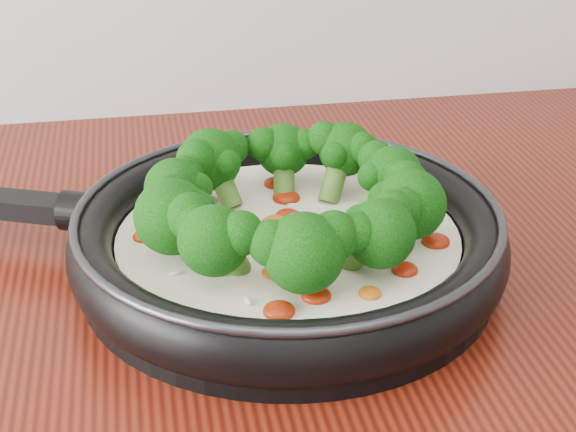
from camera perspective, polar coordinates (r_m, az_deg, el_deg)
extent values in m
cylinder|color=black|center=(0.68, 0.00, -3.29)|extent=(0.42, 0.42, 0.01)
torus|color=black|center=(0.67, 0.00, -1.45)|extent=(0.44, 0.44, 0.04)
torus|color=#2D2D33|center=(0.66, 0.00, 0.29)|extent=(0.43, 0.43, 0.01)
cylinder|color=black|center=(0.71, -13.50, 0.28)|extent=(0.04, 0.04, 0.03)
cylinder|color=white|center=(0.67, 0.00, -2.00)|extent=(0.34, 0.34, 0.02)
ellipsoid|color=#9A1E07|center=(0.62, 7.72, -3.55)|extent=(0.03, 0.03, 0.01)
ellipsoid|color=#9A1E07|center=(0.67, 2.91, -1.03)|extent=(0.02, 0.02, 0.01)
ellipsoid|color=#CE610D|center=(0.59, 5.44, -5.12)|extent=(0.02, 0.02, 0.01)
ellipsoid|color=#9A1E07|center=(0.57, -0.60, -6.29)|extent=(0.03, 0.03, 0.01)
ellipsoid|color=#9A1E07|center=(0.69, 0.03, -0.10)|extent=(0.02, 0.02, 0.01)
ellipsoid|color=#CE610D|center=(0.68, 4.76, -0.49)|extent=(0.02, 0.02, 0.01)
ellipsoid|color=#9A1E07|center=(0.61, -0.37, -4.06)|extent=(0.02, 0.02, 0.01)
ellipsoid|color=#9A1E07|center=(0.59, 1.86, -5.28)|extent=(0.02, 0.02, 0.01)
ellipsoid|color=#CE610D|center=(0.66, -6.37, -1.35)|extent=(0.02, 0.02, 0.01)
ellipsoid|color=#9A1E07|center=(0.67, 0.95, -0.90)|extent=(0.02, 0.02, 0.01)
ellipsoid|color=#9A1E07|center=(0.74, -0.84, 2.16)|extent=(0.03, 0.03, 0.01)
ellipsoid|color=#CE610D|center=(0.68, -0.82, -0.54)|extent=(0.03, 0.03, 0.01)
ellipsoid|color=#9A1E07|center=(0.69, -0.01, -0.02)|extent=(0.03, 0.03, 0.01)
ellipsoid|color=#9A1E07|center=(0.67, -9.43, -1.34)|extent=(0.02, 0.02, 0.01)
ellipsoid|color=#CE610D|center=(0.61, -1.02, -3.74)|extent=(0.02, 0.02, 0.01)
ellipsoid|color=#9A1E07|center=(0.67, -7.98, -0.90)|extent=(0.03, 0.03, 0.01)
ellipsoid|color=#9A1E07|center=(0.72, -5.93, 1.00)|extent=(0.03, 0.03, 0.01)
ellipsoid|color=#CE610D|center=(0.75, -4.51, 2.34)|extent=(0.03, 0.03, 0.01)
ellipsoid|color=#9A1E07|center=(0.66, 9.73, -1.68)|extent=(0.03, 0.03, 0.01)
ellipsoid|color=#9A1E07|center=(0.66, 3.87, -1.32)|extent=(0.02, 0.02, 0.01)
ellipsoid|color=#CE610D|center=(0.62, -0.33, -3.17)|extent=(0.02, 0.02, 0.01)
ellipsoid|color=#9A1E07|center=(0.72, -0.11, 1.21)|extent=(0.03, 0.03, 0.01)
ellipsoid|color=#9A1E07|center=(0.67, -1.91, -1.04)|extent=(0.02, 0.02, 0.01)
ellipsoid|color=white|center=(0.63, -2.98, -2.74)|extent=(0.01, 0.01, 0.00)
ellipsoid|color=white|center=(0.72, 0.45, 1.23)|extent=(0.01, 0.00, 0.00)
ellipsoid|color=white|center=(0.61, -4.63, -3.83)|extent=(0.01, 0.01, 0.00)
ellipsoid|color=white|center=(0.65, -3.31, -1.76)|extent=(0.01, 0.01, 0.00)
ellipsoid|color=white|center=(0.73, -5.44, 1.42)|extent=(0.00, 0.01, 0.00)
ellipsoid|color=white|center=(0.58, -2.67, -5.62)|extent=(0.01, 0.01, 0.00)
ellipsoid|color=white|center=(0.65, 0.33, -1.78)|extent=(0.01, 0.01, 0.00)
ellipsoid|color=white|center=(0.66, 3.33, -1.31)|extent=(0.01, 0.01, 0.00)
ellipsoid|color=white|center=(0.66, 1.64, -1.39)|extent=(0.01, 0.01, 0.00)
ellipsoid|color=white|center=(0.66, 7.29, -1.64)|extent=(0.01, 0.01, 0.00)
ellipsoid|color=white|center=(0.72, 2.80, 1.13)|extent=(0.01, 0.01, 0.00)
ellipsoid|color=white|center=(0.66, -0.19, -1.32)|extent=(0.01, 0.01, 0.00)
ellipsoid|color=white|center=(0.63, 6.49, -3.12)|extent=(0.01, 0.01, 0.00)
ellipsoid|color=white|center=(0.71, 0.30, 0.71)|extent=(0.01, 0.01, 0.00)
ellipsoid|color=white|center=(0.67, 1.42, -1.02)|extent=(0.01, 0.01, 0.00)
ellipsoid|color=white|center=(0.72, 6.04, 1.26)|extent=(0.01, 0.01, 0.00)
ellipsoid|color=white|center=(0.68, -0.31, -0.52)|extent=(0.00, 0.01, 0.00)
ellipsoid|color=white|center=(0.62, -7.43, -3.77)|extent=(0.01, 0.01, 0.00)
ellipsoid|color=white|center=(0.70, -8.65, -0.05)|extent=(0.01, 0.01, 0.00)
ellipsoid|color=white|center=(0.73, -5.70, 1.64)|extent=(0.01, 0.01, 0.00)
ellipsoid|color=white|center=(0.69, -7.60, 0.07)|extent=(0.01, 0.01, 0.00)
ellipsoid|color=white|center=(0.71, 2.06, 0.63)|extent=(0.01, 0.01, 0.00)
ellipsoid|color=white|center=(0.66, 1.47, -1.44)|extent=(0.01, 0.01, 0.00)
cylinder|color=#518029|center=(0.65, 6.38, -0.66)|extent=(0.04, 0.03, 0.04)
sphere|color=black|center=(0.63, 8.10, 0.76)|extent=(0.07, 0.07, 0.05)
sphere|color=black|center=(0.65, 7.82, 2.23)|extent=(0.04, 0.04, 0.03)
sphere|color=black|center=(0.61, 7.53, 0.53)|extent=(0.04, 0.04, 0.03)
sphere|color=black|center=(0.63, 6.46, 1.12)|extent=(0.03, 0.03, 0.03)
cylinder|color=#518029|center=(0.69, 5.61, 1.06)|extent=(0.04, 0.02, 0.04)
sphere|color=black|center=(0.69, 6.95, 2.70)|extent=(0.06, 0.06, 0.05)
sphere|color=black|center=(0.69, 5.83, 3.80)|extent=(0.04, 0.04, 0.03)
sphere|color=black|center=(0.67, 7.41, 2.54)|extent=(0.04, 0.04, 0.03)
sphere|color=black|center=(0.68, 5.59, 2.61)|extent=(0.03, 0.03, 0.02)
cylinder|color=#518029|center=(0.72, 3.09, 2.43)|extent=(0.04, 0.04, 0.04)
sphere|color=black|center=(0.72, 3.83, 4.43)|extent=(0.06, 0.06, 0.05)
sphere|color=black|center=(0.72, 2.41, 5.15)|extent=(0.04, 0.04, 0.03)
sphere|color=black|center=(0.71, 4.91, 4.50)|extent=(0.03, 0.03, 0.03)
sphere|color=black|center=(0.71, 3.13, 4.09)|extent=(0.03, 0.03, 0.02)
cylinder|color=#518029|center=(0.72, -0.27, 2.57)|extent=(0.02, 0.03, 0.04)
sphere|color=black|center=(0.73, -0.33, 4.40)|extent=(0.06, 0.06, 0.05)
sphere|color=black|center=(0.72, -1.66, 4.79)|extent=(0.04, 0.04, 0.03)
sphere|color=black|center=(0.73, 1.03, 4.75)|extent=(0.03, 0.03, 0.03)
sphere|color=black|center=(0.71, -0.27, 3.97)|extent=(0.03, 0.03, 0.02)
cylinder|color=#518029|center=(0.71, -4.19, 1.93)|extent=(0.03, 0.04, 0.04)
sphere|color=black|center=(0.71, -5.17, 3.74)|extent=(0.07, 0.07, 0.05)
sphere|color=black|center=(0.69, -6.08, 3.77)|extent=(0.04, 0.04, 0.03)
sphere|color=black|center=(0.72, -3.79, 4.54)|extent=(0.04, 0.04, 0.03)
sphere|color=black|center=(0.70, -4.19, 3.47)|extent=(0.03, 0.03, 0.03)
cylinder|color=#518029|center=(0.67, -6.07, 0.38)|extent=(0.04, 0.03, 0.04)
sphere|color=black|center=(0.67, -7.50, 1.83)|extent=(0.06, 0.06, 0.05)
sphere|color=black|center=(0.65, -7.48, 1.79)|extent=(0.04, 0.04, 0.03)
sphere|color=black|center=(0.68, -6.77, 2.90)|extent=(0.04, 0.04, 0.03)
sphere|color=black|center=(0.66, -5.98, 1.87)|extent=(0.03, 0.03, 0.02)
cylinder|color=#518029|center=(0.63, -6.02, -1.29)|extent=(0.04, 0.03, 0.04)
sphere|color=black|center=(0.62, -7.64, -0.05)|extent=(0.07, 0.07, 0.06)
sphere|color=black|center=(0.60, -6.49, -0.05)|extent=(0.05, 0.05, 0.03)
sphere|color=black|center=(0.64, -7.93, 1.30)|extent=(0.04, 0.04, 0.03)
sphere|color=black|center=(0.62, -6.04, 0.46)|extent=(0.04, 0.04, 0.03)
cylinder|color=#518029|center=(0.60, -3.81, -2.61)|extent=(0.04, 0.04, 0.04)
sphere|color=black|center=(0.58, -4.93, -1.63)|extent=(0.06, 0.06, 0.05)
sphere|color=black|center=(0.57, -3.11, -1.14)|extent=(0.04, 0.04, 0.03)
sphere|color=black|center=(0.59, -6.14, -0.47)|extent=(0.04, 0.04, 0.03)
sphere|color=black|center=(0.59, -3.86, -0.73)|extent=(0.03, 0.03, 0.02)
cylinder|color=#518029|center=(0.59, 0.82, -3.22)|extent=(0.02, 0.03, 0.04)
sphere|color=black|center=(0.57, 1.06, -2.45)|extent=(0.07, 0.07, 0.06)
sphere|color=black|center=(0.57, 3.04, -1.31)|extent=(0.04, 0.04, 0.03)
sphere|color=black|center=(0.57, -1.06, -1.82)|extent=(0.04, 0.04, 0.03)
sphere|color=black|center=(0.58, 0.82, -1.38)|extent=(0.04, 0.04, 0.03)
cylinder|color=#518029|center=(0.61, 4.75, -2.23)|extent=(0.03, 0.04, 0.04)
sphere|color=black|center=(0.59, 6.12, -1.16)|extent=(0.06, 0.06, 0.05)
sphere|color=black|center=(0.60, 6.88, 0.31)|extent=(0.04, 0.04, 0.03)
sphere|color=black|center=(0.58, 4.64, -1.07)|extent=(0.04, 0.04, 0.03)
sphere|color=black|center=(0.60, 4.81, -0.37)|extent=(0.03, 0.03, 0.02)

